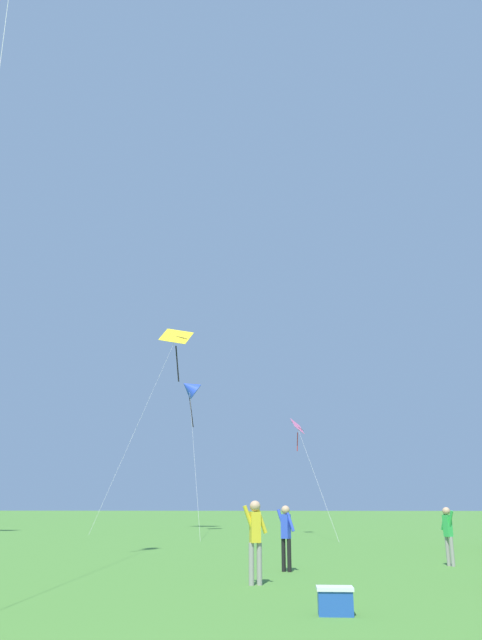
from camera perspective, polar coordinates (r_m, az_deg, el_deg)
kite_pink_low at (r=39.30m, az=5.41°, el=-10.39°), size 2.15×8.56×7.04m
kite_yellow_diamond at (r=47.73m, az=-6.11°, el=-2.46°), size 4.79×8.65×15.23m
kite_blue_delta at (r=44.24m, az=-4.83°, el=-6.34°), size 3.44×11.86×10.65m
person_foreground_watcher at (r=17.77m, az=4.21°, el=-19.08°), size 0.52×0.34×1.71m
person_near_tree at (r=20.25m, az=18.75°, el=-18.09°), size 0.35×0.50×1.67m
person_far_back at (r=14.82m, az=1.33°, el=-19.30°), size 0.58×0.27×1.83m
picnic_cooler at (r=11.11m, az=8.78°, el=-24.46°), size 0.60×0.40×0.44m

